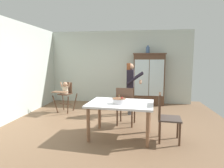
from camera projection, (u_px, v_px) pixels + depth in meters
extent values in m
plane|color=brown|center=(109.00, 125.00, 4.81)|extent=(6.24, 6.24, 0.00)
cube|color=beige|center=(119.00, 67.00, 7.22)|extent=(5.32, 0.06, 2.70)
cube|color=beige|center=(10.00, 71.00, 4.99)|extent=(0.06, 5.32, 2.70)
cube|color=#4C3323|center=(149.00, 80.00, 6.88)|extent=(1.09, 0.42, 1.82)
cube|color=#4C3323|center=(149.00, 54.00, 6.76)|extent=(1.15, 0.48, 0.04)
cube|color=silver|center=(142.00, 78.00, 6.69)|extent=(0.49, 0.01, 1.27)
cube|color=silver|center=(156.00, 78.00, 6.62)|extent=(0.49, 0.01, 1.27)
cube|color=#4C3323|center=(149.00, 77.00, 6.87)|extent=(1.01, 0.36, 0.02)
cylinder|color=#3D567F|center=(148.00, 50.00, 6.75)|extent=(0.13, 0.13, 0.22)
cylinder|color=#3D567F|center=(148.00, 46.00, 6.73)|extent=(0.07, 0.07, 0.05)
cylinder|color=#4C3323|center=(55.00, 104.00, 5.82)|extent=(0.15, 0.12, 0.56)
cylinder|color=#4C3323|center=(68.00, 105.00, 5.69)|extent=(0.12, 0.16, 0.56)
cylinder|color=#4C3323|center=(63.00, 101.00, 6.24)|extent=(0.12, 0.16, 0.56)
cylinder|color=#4C3323|center=(75.00, 102.00, 6.10)|extent=(0.15, 0.12, 0.56)
cube|color=#4C3323|center=(65.00, 104.00, 5.97)|extent=(0.42, 0.11, 0.02)
cube|color=#4C3323|center=(65.00, 94.00, 5.93)|extent=(0.39, 0.39, 0.02)
cube|color=#4C3323|center=(68.00, 87.00, 6.05)|extent=(0.31, 0.08, 0.34)
cube|color=brown|center=(60.00, 92.00, 5.66)|extent=(0.48, 0.31, 0.02)
cylinder|color=beige|center=(65.00, 90.00, 5.93)|extent=(0.17, 0.17, 0.22)
sphere|color=tan|center=(65.00, 84.00, 5.91)|extent=(0.15, 0.15, 0.15)
cylinder|color=tan|center=(61.00, 84.00, 5.95)|extent=(0.10, 0.06, 0.17)
cylinder|color=tan|center=(69.00, 85.00, 5.87)|extent=(0.10, 0.06, 0.17)
cylinder|color=#47474C|center=(130.00, 101.00, 5.63)|extent=(0.11, 0.11, 0.82)
cylinder|color=#47474C|center=(130.00, 100.00, 5.80)|extent=(0.11, 0.11, 0.82)
cube|color=black|center=(130.00, 79.00, 5.63)|extent=(0.21, 0.36, 0.52)
cube|color=white|center=(134.00, 79.00, 5.61)|extent=(0.01, 0.06, 0.49)
sphere|color=tan|center=(131.00, 67.00, 5.58)|extent=(0.19, 0.19, 0.19)
cube|color=brown|center=(129.00, 71.00, 5.61)|extent=(0.10, 0.20, 0.44)
cylinder|color=black|center=(135.00, 79.00, 5.41)|extent=(0.49, 0.08, 0.37)
sphere|color=tan|center=(140.00, 83.00, 5.40)|extent=(0.08, 0.08, 0.08)
cylinder|color=black|center=(135.00, 77.00, 5.80)|extent=(0.49, 0.08, 0.37)
sphere|color=tan|center=(141.00, 81.00, 5.79)|extent=(0.08, 0.08, 0.08)
cube|color=silver|center=(121.00, 104.00, 3.98)|extent=(1.42, 1.07, 0.04)
cylinder|color=brown|center=(88.00, 125.00, 3.78)|extent=(0.07, 0.07, 0.70)
cylinder|color=brown|center=(148.00, 129.00, 3.52)|extent=(0.07, 0.07, 0.70)
cylinder|color=brown|center=(99.00, 114.00, 4.53)|extent=(0.07, 0.07, 0.70)
cylinder|color=brown|center=(149.00, 117.00, 4.28)|extent=(0.07, 0.07, 0.70)
cylinder|color=white|center=(119.00, 101.00, 3.90)|extent=(0.28, 0.28, 0.10)
cylinder|color=brown|center=(119.00, 99.00, 3.89)|extent=(0.27, 0.27, 0.01)
cylinder|color=#F2E5CC|center=(119.00, 97.00, 3.89)|extent=(0.01, 0.01, 0.06)
cone|color=yellow|center=(119.00, 95.00, 3.88)|extent=(0.02, 0.02, 0.02)
sphere|color=red|center=(122.00, 98.00, 3.85)|extent=(0.04, 0.04, 0.04)
cylinder|color=#4C3323|center=(135.00, 114.00, 4.94)|extent=(0.04, 0.04, 0.45)
cylinder|color=#4C3323|center=(121.00, 113.00, 5.05)|extent=(0.04, 0.04, 0.45)
cylinder|color=#4C3323|center=(132.00, 118.00, 4.59)|extent=(0.04, 0.04, 0.45)
cylinder|color=#4C3323|center=(117.00, 117.00, 4.69)|extent=(0.04, 0.04, 0.45)
cube|color=#473D38|center=(126.00, 106.00, 4.79)|extent=(0.50, 0.50, 0.03)
cube|color=#4C3323|center=(124.00, 98.00, 4.56)|extent=(0.42, 0.10, 0.48)
cylinder|color=#4C3323|center=(132.00, 98.00, 4.51)|extent=(0.03, 0.03, 0.48)
cylinder|color=#4C3323|center=(117.00, 98.00, 4.62)|extent=(0.03, 0.03, 0.48)
cylinder|color=#4C3323|center=(180.00, 134.00, 3.61)|extent=(0.04, 0.04, 0.45)
cylinder|color=#4C3323|center=(178.00, 128.00, 3.96)|extent=(0.04, 0.04, 0.45)
cylinder|color=#4C3323|center=(160.00, 133.00, 3.69)|extent=(0.04, 0.04, 0.45)
cylinder|color=#4C3323|center=(159.00, 126.00, 4.05)|extent=(0.04, 0.04, 0.45)
cube|color=#473D38|center=(169.00, 119.00, 3.80)|extent=(0.48, 0.48, 0.03)
cube|color=#4C3323|center=(160.00, 106.00, 3.81)|extent=(0.08, 0.42, 0.48)
cylinder|color=#4C3323|center=(160.00, 108.00, 3.63)|extent=(0.03, 0.03, 0.48)
cylinder|color=#4C3323|center=(159.00, 103.00, 3.99)|extent=(0.03, 0.03, 0.48)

